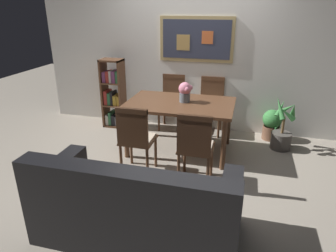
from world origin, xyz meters
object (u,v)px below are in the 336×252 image
dining_chair_near_right (195,143)px  bookshelf (114,96)px  potted_palm (282,132)px  dining_table (180,109)px  dining_chair_far_left (172,97)px  dining_chair_near_left (136,135)px  potted_ivy (272,124)px  flower_vase (185,91)px  dining_chair_far_right (211,101)px  leather_couch (136,208)px

dining_chair_near_right → bookshelf: 2.26m
bookshelf → potted_palm: (2.75, -0.23, -0.27)m
dining_table → dining_chair_far_left: dining_chair_far_left is taller
dining_chair_near_right → dining_chair_near_left: bearing=176.8°
dining_chair_far_left → dining_chair_near_left: (-0.04, -1.67, 0.00)m
dining_chair_near_right → potted_ivy: dining_chair_near_right is taller
dining_chair_near_left → bookshelf: bookshelf is taller
dining_table → potted_ivy: (1.31, 0.76, -0.39)m
flower_vase → dining_table: bearing=-138.1°
potted_ivy → dining_chair_far_right: bearing=175.5°
dining_chair_near_left → leather_couch: dining_chair_near_left is taller
dining_chair_far_left → leather_couch: dining_chair_far_left is taller
potted_ivy → dining_chair_near_right: bearing=-120.3°
potted_ivy → dining_chair_far_left: bearing=176.4°
dining_chair_far_right → potted_ivy: (0.98, -0.08, -0.29)m
dining_table → dining_chair_near_right: bearing=-66.4°
dining_chair_near_left → flower_vase: 1.02m
bookshelf → potted_ivy: bookshelf is taller
flower_vase → bookshelf: bearing=156.1°
dining_chair_near_right → potted_ivy: bearing=59.7°
dining_chair_near_right → dining_chair_far_right: size_ratio=1.00×
dining_chair_near_right → potted_palm: bearing=50.2°
dining_table → leather_couch: size_ratio=0.82×
dining_chair_near_left → dining_chair_near_right: bearing=-3.2°
dining_chair_near_left → potted_ivy: 2.31m
dining_chair_near_left → leather_couch: 1.13m
dining_table → bookshelf: bearing=153.3°
dining_chair_far_right → bookshelf: bearing=-173.9°
dining_chair_near_right → leather_couch: (-0.35, -1.00, -0.23)m
dining_chair_far_right → dining_chair_near_left: (-0.70, -1.64, 0.00)m
potted_palm → dining_chair_far_right: bearing=160.0°
dining_chair_near_right → dining_chair_far_left: (-0.70, 1.71, 0.00)m
dining_chair_far_right → potted_palm: (1.10, -0.40, -0.27)m
bookshelf → flower_vase: bearing=-23.9°
bookshelf → potted_palm: bookshelf is taller
leather_couch → potted_palm: leather_couch is taller
dining_chair_far_left → bookshelf: (-0.99, -0.20, 0.00)m
dining_chair_near_left → leather_couch: (0.38, -1.04, -0.23)m
dining_table → flower_vase: 0.26m
dining_chair_far_right → leather_couch: dining_chair_far_right is taller
dining_chair_far_left → flower_vase: size_ratio=3.28×
bookshelf → dining_chair_far_left: bearing=11.6°
dining_chair_far_left → bookshelf: bearing=-168.4°
potted_ivy → dining_chair_near_left: bearing=-136.9°
potted_palm → flower_vase: size_ratio=2.92×
potted_ivy → leather_couch: bearing=-116.4°
leather_couch → flower_vase: flower_vase is taller
dining_chair_far_right → dining_chair_far_left: size_ratio=1.00×
dining_chair_far_left → potted_ivy: bearing=-3.6°
dining_table → dining_chair_far_left: 0.92m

